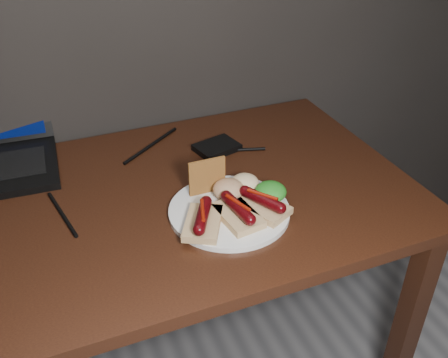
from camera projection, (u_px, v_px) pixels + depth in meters
desk at (114, 240)px, 1.14m from camera, size 1.40×0.70×0.75m
hard_drive at (217, 147)px, 1.31m from camera, size 0.12×0.10×0.02m
desk_cables at (93, 182)px, 1.18m from camera, size 0.84×0.38×0.01m
plate at (229, 211)px, 1.08m from camera, size 0.27×0.27×0.01m
bread_sausage_left at (203, 220)px, 1.02m from camera, size 0.12×0.13×0.04m
bread_sausage_center at (238, 212)px, 1.04m from camera, size 0.08×0.12×0.04m
bread_sausage_right at (262, 204)px, 1.06m from camera, size 0.11×0.13×0.04m
crispbread at (207, 176)px, 1.10m from camera, size 0.08×0.01×0.08m
salad_greens at (271, 192)px, 1.10m from camera, size 0.07×0.07×0.04m
salsa_mound at (229, 189)px, 1.10m from camera, size 0.07×0.07×0.04m
coleslaw_mound at (245, 183)px, 1.13m from camera, size 0.06×0.06×0.04m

